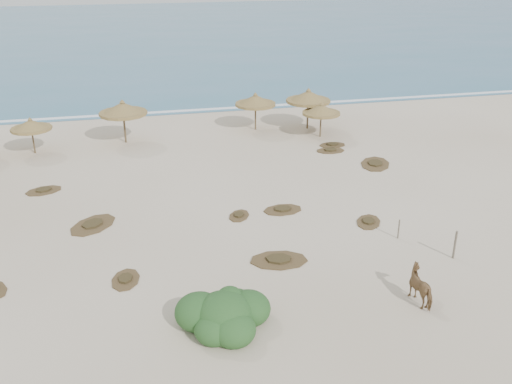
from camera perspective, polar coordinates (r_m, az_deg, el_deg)
ground at (r=26.34m, az=2.43°, el=-6.52°), size 160.00×160.00×0.00m
ocean at (r=98.05m, az=-9.47°, el=15.51°), size 200.00×100.00×0.01m
foam_line at (r=50.12m, az=-5.39°, el=8.19°), size 70.00×0.60×0.01m
palapa_1 at (r=41.53m, az=-21.60°, el=6.22°), size 2.84×2.84×2.55m
palapa_2 at (r=41.81m, az=-13.17°, el=8.07°), size 4.05×4.05×3.18m
palapa_3 at (r=43.82m, az=-0.06°, el=9.12°), size 3.80×3.80×2.93m
palapa_4 at (r=42.41m, az=6.55°, el=8.15°), size 3.46×3.46×2.63m
palapa_5 at (r=44.24m, az=5.25°, el=9.43°), size 4.39×4.39×3.19m
horse at (r=23.86m, az=16.32°, el=-9.05°), size 1.02×1.79×1.43m
fence_post_near at (r=27.43m, az=19.27°, el=-5.01°), size 0.11×0.11×1.37m
fence_post_far at (r=28.53m, az=14.08°, el=-3.62°), size 0.08×0.08×1.01m
bush at (r=21.70m, az=-3.20°, el=-12.17°), size 3.65×3.21×1.63m
scrub_1 at (r=30.28m, az=-16.01°, el=-3.15°), size 3.14×3.25×0.16m
scrub_2 at (r=30.08m, az=-1.70°, el=-2.36°), size 1.61×1.84×0.16m
scrub_3 at (r=30.76m, az=2.69°, el=-1.76°), size 2.26×1.58×0.16m
scrub_4 at (r=29.97m, az=11.19°, el=-2.93°), size 1.98×2.21×0.16m
scrub_5 at (r=37.97m, az=11.84°, el=2.78°), size 2.96×3.36×0.16m
scrub_6 at (r=35.32m, az=-20.47°, el=0.15°), size 2.40×1.96×0.16m
scrub_7 at (r=39.97m, az=7.45°, el=4.15°), size 2.04×1.37×0.16m
scrub_9 at (r=26.02m, az=2.29°, el=-6.79°), size 2.88×2.09×0.16m
scrub_10 at (r=41.13m, az=7.65°, el=4.70°), size 1.94×1.29×0.16m
scrub_11 at (r=25.23m, az=-12.91°, el=-8.51°), size 1.50×2.01×0.16m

